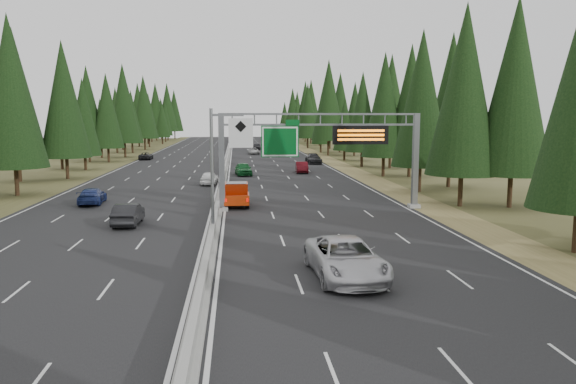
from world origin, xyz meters
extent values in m
cube|color=black|center=(0.00, 80.00, 0.04)|extent=(32.00, 260.00, 0.08)
cube|color=olive|center=(17.80, 80.00, 0.03)|extent=(3.60, 260.00, 0.06)
cube|color=#42411F|center=(-17.80, 80.00, 0.03)|extent=(3.60, 260.00, 0.06)
cube|color=gray|center=(0.00, 80.00, 0.23)|extent=(0.70, 260.00, 0.30)
cube|color=gray|center=(0.00, 80.00, 0.63)|extent=(0.30, 260.00, 0.60)
cube|color=slate|center=(0.35, 35.00, 3.98)|extent=(0.45, 0.45, 7.80)
cube|color=gray|center=(0.35, 35.00, 0.23)|extent=(0.90, 0.90, 0.30)
cube|color=slate|center=(16.20, 35.00, 3.98)|extent=(0.45, 0.45, 7.80)
cube|color=gray|center=(16.20, 35.00, 0.23)|extent=(0.90, 0.90, 0.30)
cube|color=slate|center=(8.28, 35.00, 7.80)|extent=(15.85, 0.35, 0.16)
cube|color=slate|center=(8.28, 35.00, 6.96)|extent=(15.85, 0.35, 0.16)
cube|color=#054C19|center=(5.00, 34.75, 5.63)|extent=(3.00, 0.10, 2.50)
cube|color=silver|center=(5.00, 34.69, 5.63)|extent=(2.85, 0.02, 2.35)
cube|color=#054C19|center=(6.00, 34.75, 7.13)|extent=(1.10, 0.10, 0.45)
cube|color=black|center=(11.50, 34.70, 6.13)|extent=(4.50, 0.40, 1.50)
cube|color=orange|center=(11.50, 34.48, 6.48)|extent=(3.80, 0.02, 0.18)
cube|color=orange|center=(11.50, 34.48, 6.13)|extent=(3.80, 0.02, 0.18)
cube|color=orange|center=(11.50, 34.48, 5.78)|extent=(3.80, 0.02, 0.18)
cylinder|color=slate|center=(0.00, 25.00, 4.08)|extent=(0.20, 0.20, 8.00)
cube|color=gray|center=(0.00, 25.00, 0.18)|extent=(0.50, 0.50, 0.20)
cube|color=slate|center=(1.00, 25.00, 7.68)|extent=(2.00, 0.15, 0.15)
cube|color=silver|center=(1.80, 24.88, 6.58)|extent=(1.50, 0.06, 1.80)
cylinder|color=black|center=(20.52, 35.91, 1.36)|extent=(0.40, 0.40, 2.72)
cone|color=black|center=(20.52, 35.91, 9.85)|extent=(6.11, 6.11, 14.27)
cylinder|color=black|center=(24.41, 34.89, 1.39)|extent=(0.40, 0.40, 2.78)
cone|color=black|center=(24.41, 34.89, 10.09)|extent=(6.26, 6.26, 14.61)
cylinder|color=black|center=(20.12, 45.51, 1.30)|extent=(0.40, 0.40, 2.61)
cone|color=black|center=(20.12, 45.51, 9.45)|extent=(5.86, 5.86, 13.68)
cylinder|color=black|center=(24.52, 48.89, 1.32)|extent=(0.40, 0.40, 2.65)
cone|color=black|center=(24.52, 48.89, 9.60)|extent=(5.96, 5.96, 13.90)
cylinder|color=black|center=(20.38, 60.66, 1.26)|extent=(0.40, 0.40, 2.52)
cone|color=black|center=(20.38, 60.66, 9.14)|extent=(5.68, 5.68, 13.24)
cylinder|color=black|center=(23.61, 60.08, 1.34)|extent=(0.40, 0.40, 2.68)
cone|color=black|center=(23.61, 60.08, 9.70)|extent=(6.02, 6.02, 14.05)
cylinder|color=black|center=(20.78, 74.87, 1.16)|extent=(0.40, 0.40, 2.32)
cone|color=black|center=(20.78, 74.87, 8.40)|extent=(5.21, 5.21, 12.17)
cylinder|color=black|center=(24.48, 72.28, 1.35)|extent=(0.40, 0.40, 2.69)
cone|color=black|center=(24.48, 72.28, 9.76)|extent=(6.06, 6.06, 14.14)
cylinder|color=black|center=(20.57, 87.71, 0.90)|extent=(0.40, 0.40, 1.80)
cone|color=black|center=(20.57, 87.71, 6.51)|extent=(4.04, 4.04, 9.43)
cylinder|color=black|center=(23.34, 86.35, 0.93)|extent=(0.40, 0.40, 1.85)
cone|color=black|center=(23.34, 86.35, 6.72)|extent=(4.17, 4.17, 9.74)
cylinder|color=black|center=(19.86, 100.91, 1.51)|extent=(0.40, 0.40, 3.02)
cone|color=black|center=(19.86, 100.91, 10.94)|extent=(6.79, 6.79, 15.85)
cylinder|color=black|center=(24.87, 99.60, 1.16)|extent=(0.40, 0.40, 2.33)
cone|color=black|center=(24.87, 99.60, 8.43)|extent=(5.23, 5.23, 12.21)
cylinder|color=black|center=(19.90, 111.01, 0.91)|extent=(0.40, 0.40, 1.81)
cone|color=black|center=(19.90, 111.01, 6.57)|extent=(4.08, 4.08, 9.52)
cylinder|color=black|center=(24.12, 111.33, 1.38)|extent=(0.40, 0.40, 2.76)
cone|color=black|center=(24.12, 111.33, 10.01)|extent=(6.21, 6.21, 14.50)
cylinder|color=black|center=(19.11, 127.26, 1.26)|extent=(0.40, 0.40, 2.52)
cone|color=black|center=(19.11, 127.26, 9.13)|extent=(5.66, 5.66, 13.22)
cylinder|color=black|center=(24.25, 124.92, 1.04)|extent=(0.40, 0.40, 2.07)
cone|color=black|center=(24.25, 124.92, 7.52)|extent=(4.67, 4.67, 10.89)
cylinder|color=black|center=(20.61, 139.67, 1.02)|extent=(0.40, 0.40, 2.04)
cone|color=black|center=(20.61, 139.67, 7.40)|extent=(4.59, 4.59, 10.71)
cylinder|color=black|center=(23.97, 140.26, 0.94)|extent=(0.40, 0.40, 1.87)
cone|color=black|center=(23.97, 140.26, 6.80)|extent=(4.22, 4.22, 9.84)
cylinder|color=black|center=(19.02, 150.69, 0.91)|extent=(0.40, 0.40, 1.82)
cone|color=black|center=(19.02, 150.69, 6.59)|extent=(4.09, 4.09, 9.54)
cylinder|color=black|center=(23.35, 152.97, 1.48)|extent=(0.40, 0.40, 2.95)
cone|color=black|center=(23.35, 152.97, 10.71)|extent=(6.65, 6.65, 15.51)
cylinder|color=black|center=(19.24, 165.07, 1.33)|extent=(0.40, 0.40, 2.66)
cone|color=black|center=(19.24, 165.07, 9.65)|extent=(5.99, 5.99, 13.98)
cylinder|color=black|center=(23.13, 164.52, 1.50)|extent=(0.40, 0.40, 3.01)
cone|color=black|center=(23.13, 164.52, 10.90)|extent=(6.77, 6.77, 15.79)
cylinder|color=black|center=(20.46, 177.68, 1.26)|extent=(0.40, 0.40, 2.52)
cone|color=black|center=(20.46, 177.68, 9.14)|extent=(5.67, 5.67, 13.23)
cylinder|color=black|center=(24.30, 180.01, 1.12)|extent=(0.40, 0.40, 2.23)
cone|color=black|center=(24.30, 180.01, 8.09)|extent=(5.02, 5.02, 11.71)
cylinder|color=black|center=(19.04, 191.51, 1.05)|extent=(0.40, 0.40, 2.11)
cone|color=black|center=(19.04, 191.51, 7.64)|extent=(4.74, 4.74, 11.06)
cylinder|color=black|center=(23.68, 192.73, 1.35)|extent=(0.40, 0.40, 2.70)
cone|color=black|center=(23.68, 192.73, 9.80)|extent=(6.08, 6.08, 14.19)
cylinder|color=black|center=(-19.57, 45.90, 1.38)|extent=(0.40, 0.40, 2.76)
cone|color=black|center=(-19.57, 45.90, 9.99)|extent=(6.20, 6.20, 14.47)
cylinder|color=black|center=(-19.11, 60.74, 1.34)|extent=(0.40, 0.40, 2.68)
cone|color=black|center=(-19.11, 60.74, 9.72)|extent=(6.03, 6.03, 14.07)
cylinder|color=black|center=(-23.96, 58.68, 1.43)|extent=(0.40, 0.40, 2.86)
cone|color=black|center=(-23.96, 58.68, 10.37)|extent=(6.44, 6.44, 15.02)
cylinder|color=black|center=(-20.13, 73.09, 1.05)|extent=(0.40, 0.40, 2.10)
cone|color=black|center=(-20.13, 73.09, 7.62)|extent=(4.73, 4.73, 11.04)
cylinder|color=black|center=(-23.84, 74.61, 1.12)|extent=(0.40, 0.40, 2.24)
cone|color=black|center=(-23.84, 74.61, 8.11)|extent=(5.03, 5.03, 11.75)
cylinder|color=black|center=(-20.09, 87.88, 1.20)|extent=(0.40, 0.40, 2.40)
cone|color=black|center=(-20.09, 87.88, 8.69)|extent=(5.39, 5.39, 12.59)
cylinder|color=black|center=(-23.38, 88.43, 1.30)|extent=(0.40, 0.40, 2.60)
cone|color=black|center=(-23.38, 88.43, 9.42)|extent=(5.85, 5.85, 13.64)
cylinder|color=black|center=(-19.41, 98.80, 1.40)|extent=(0.40, 0.40, 2.81)
cone|color=black|center=(-19.41, 98.80, 10.18)|extent=(6.32, 6.32, 14.75)
cylinder|color=black|center=(-23.70, 98.63, 0.89)|extent=(0.40, 0.40, 1.78)
cone|color=black|center=(-23.70, 98.63, 6.43)|extent=(3.99, 3.99, 9.32)
cylinder|color=black|center=(-20.57, 112.99, 1.07)|extent=(0.40, 0.40, 2.14)
cone|color=black|center=(-20.57, 112.99, 7.74)|extent=(4.81, 4.81, 11.21)
cylinder|color=black|center=(-23.75, 112.88, 1.11)|extent=(0.40, 0.40, 2.23)
cone|color=black|center=(-23.75, 112.88, 8.07)|extent=(5.01, 5.01, 11.69)
cylinder|color=black|center=(-19.81, 125.06, 1.38)|extent=(0.40, 0.40, 2.77)
cone|color=black|center=(-19.81, 125.06, 10.04)|extent=(6.23, 6.23, 14.54)
cylinder|color=black|center=(-24.86, 124.84, 0.99)|extent=(0.40, 0.40, 1.97)
cone|color=black|center=(-24.86, 124.84, 7.16)|extent=(4.44, 4.44, 10.37)
cylinder|color=black|center=(-20.63, 137.41, 1.10)|extent=(0.40, 0.40, 2.20)
cone|color=black|center=(-20.63, 137.41, 7.99)|extent=(4.96, 4.96, 11.58)
cylinder|color=black|center=(-23.67, 140.16, 1.32)|extent=(0.40, 0.40, 2.64)
cone|color=black|center=(-23.67, 140.16, 9.58)|extent=(5.95, 5.95, 13.87)
cylinder|color=black|center=(-19.13, 151.79, 0.98)|extent=(0.40, 0.40, 1.97)
cone|color=black|center=(-19.13, 151.79, 7.13)|extent=(4.42, 4.42, 10.32)
cylinder|color=black|center=(-23.51, 154.27, 0.88)|extent=(0.40, 0.40, 1.77)
cone|color=black|center=(-23.51, 154.27, 6.40)|extent=(3.97, 3.97, 9.27)
cylinder|color=black|center=(-20.12, 167.26, 0.99)|extent=(0.40, 0.40, 1.99)
cone|color=black|center=(-20.12, 167.26, 7.21)|extent=(4.48, 4.48, 10.45)
cylinder|color=black|center=(-24.28, 166.90, 0.96)|extent=(0.40, 0.40, 1.92)
cone|color=black|center=(-24.28, 166.90, 6.96)|extent=(4.32, 4.32, 10.08)
cylinder|color=black|center=(-20.77, 178.95, 1.50)|extent=(0.40, 0.40, 3.01)
cone|color=black|center=(-20.77, 178.95, 10.90)|extent=(6.77, 6.77, 15.79)
cylinder|color=black|center=(-24.53, 179.14, 1.51)|extent=(0.40, 0.40, 3.01)
cone|color=black|center=(-24.53, 179.14, 10.93)|extent=(6.78, 6.78, 15.83)
cylinder|color=black|center=(-19.94, 192.42, 1.38)|extent=(0.40, 0.40, 2.76)
cone|color=black|center=(-19.94, 192.42, 10.02)|extent=(6.22, 6.22, 14.51)
cylinder|color=black|center=(-24.48, 191.32, 1.14)|extent=(0.40, 0.40, 2.28)
cone|color=black|center=(-24.48, 191.32, 8.27)|extent=(5.13, 5.13, 11.98)
imported|color=#BDBCC1|center=(6.54, 15.28, 1.00)|extent=(3.38, 6.74, 1.83)
cylinder|color=black|center=(0.64, 35.89, 0.49)|extent=(0.31, 0.81, 0.81)
cylinder|color=black|center=(2.36, 35.89, 0.49)|extent=(0.31, 0.81, 0.81)
cylinder|color=black|center=(0.64, 39.24, 0.49)|extent=(0.31, 0.81, 0.81)
cylinder|color=black|center=(2.36, 39.24, 0.49)|extent=(0.31, 0.81, 0.81)
cube|color=#BB310B|center=(1.50, 37.62, 0.64)|extent=(2.04, 5.70, 0.31)
cube|color=#BB310B|center=(1.50, 38.53, 1.35)|extent=(1.93, 2.24, 1.12)
cube|color=black|center=(1.50, 38.53, 1.66)|extent=(1.73, 1.93, 0.56)
cube|color=#BB310B|center=(0.53, 36.09, 1.00)|extent=(0.10, 2.44, 0.61)
cube|color=#BB310B|center=(2.47, 36.09, 1.00)|extent=(0.10, 2.44, 0.61)
cube|color=#BB310B|center=(1.50, 34.87, 1.00)|extent=(2.04, 0.10, 0.61)
imported|color=#155D27|center=(2.44, 62.90, 0.90)|extent=(2.38, 4.98, 1.64)
imported|color=#4C0A11|center=(10.40, 65.56, 0.82)|extent=(1.80, 4.54, 1.47)
imported|color=black|center=(14.09, 80.55, 0.87)|extent=(2.34, 5.48, 1.58)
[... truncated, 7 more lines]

